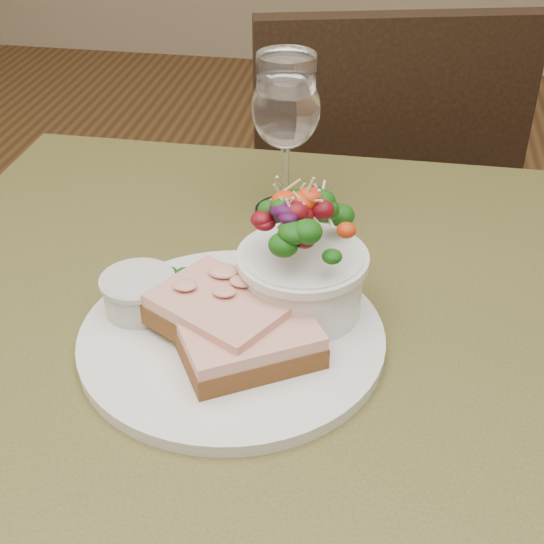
% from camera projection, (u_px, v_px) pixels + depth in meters
% --- Properties ---
extents(cafe_table, '(0.80, 0.80, 0.75)m').
position_uv_depth(cafe_table, '(270.00, 416.00, 0.76)').
color(cafe_table, '#3F3C1B').
rests_on(cafe_table, ground).
extents(chair_far, '(0.51, 0.51, 0.90)m').
position_uv_depth(chair_far, '(356.00, 295.00, 1.54)').
color(chair_far, black).
rests_on(chair_far, ground).
extents(dinner_plate, '(0.28, 0.28, 0.01)m').
position_uv_depth(dinner_plate, '(232.00, 337.00, 0.69)').
color(dinner_plate, white).
rests_on(dinner_plate, cafe_table).
extents(sandwich_front, '(0.14, 0.13, 0.03)m').
position_uv_depth(sandwich_front, '(248.00, 340.00, 0.65)').
color(sandwich_front, '#4B2814').
rests_on(sandwich_front, dinner_plate).
extents(sandwich_back, '(0.14, 0.13, 0.03)m').
position_uv_depth(sandwich_back, '(221.00, 313.00, 0.67)').
color(sandwich_back, '#4B2814').
rests_on(sandwich_back, dinner_plate).
extents(ramekin, '(0.07, 0.07, 0.04)m').
position_uv_depth(ramekin, '(139.00, 292.00, 0.70)').
color(ramekin, beige).
rests_on(ramekin, dinner_plate).
extents(salad_bowl, '(0.11, 0.11, 0.13)m').
position_uv_depth(salad_bowl, '(303.00, 255.00, 0.68)').
color(salad_bowl, white).
rests_on(salad_bowl, dinner_plate).
extents(garnish, '(0.05, 0.04, 0.02)m').
position_uv_depth(garnish, '(163.00, 273.00, 0.75)').
color(garnish, '#0A3209').
rests_on(garnish, dinner_plate).
extents(wine_glass, '(0.08, 0.08, 0.18)m').
position_uv_depth(wine_glass, '(286.00, 113.00, 0.83)').
color(wine_glass, white).
rests_on(wine_glass, cafe_table).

